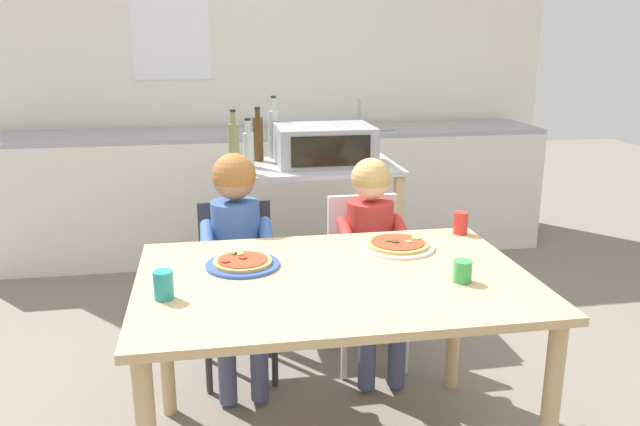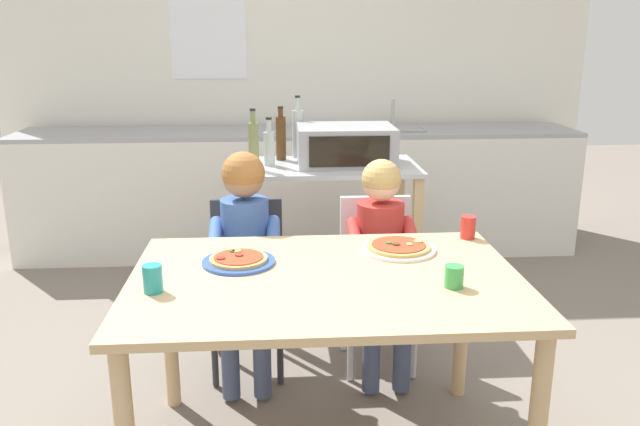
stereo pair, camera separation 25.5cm
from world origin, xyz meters
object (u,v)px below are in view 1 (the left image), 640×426
Objects in this scene: bottle_clear_vinegar at (234,146)px; dining_chair_left at (237,276)px; dining_chair_right at (366,267)px; drinking_cup_red at (461,223)px; bottle_slim_sauce at (248,148)px; child_in_blue_striped_shirt at (237,242)px; drinking_cup_green at (462,271)px; kitchen_island_cart at (309,214)px; pizza_plate_blue_rimmed at (243,263)px; drinking_cup_teal at (164,285)px; dining_table at (334,300)px; pizza_plate_white at (398,245)px; toaster_oven at (324,145)px; bottle_brown_beer at (258,138)px; child_in_red_shirt at (373,241)px; bottle_squat_spirits at (274,133)px.

dining_chair_left is (-0.03, -0.55, -0.53)m from bottle_clear_vinegar.
dining_chair_right is 8.47× the size of drinking_cup_red.
bottle_slim_sauce is 1.33m from drinking_cup_red.
child_in_blue_striped_shirt is 1.08m from drinking_cup_green.
dining_chair_right is at bearing 0.92° from dining_chair_left.
child_in_blue_striped_shirt is (-0.45, -0.77, 0.11)m from kitchen_island_cart.
drinking_cup_teal reaches higher than pizza_plate_blue_rimmed.
dining_table is 0.42m from pizza_plate_white.
toaster_oven is at bearing 62.09° from drinking_cup_teal.
drinking_cup_teal is (-0.90, -0.88, 0.32)m from dining_chair_right.
pizza_plate_white is at bearing -71.18° from bottle_brown_beer.
toaster_oven is 5.61× the size of drinking_cup_red.
drinking_cup_red is (0.50, -1.02, 0.22)m from kitchen_island_cart.
dining_chair_left is at bearing -179.08° from dining_chair_right.
child_in_blue_striped_shirt reaches higher than dining_chair_right.
child_in_blue_striped_shirt is (-0.54, -0.78, -0.29)m from toaster_oven.
bottle_brown_beer is 0.22× the size of dining_table.
bottle_clear_vinegar is at bearing 86.98° from dining_chair_left.
child_in_blue_striped_shirt is at bearing 89.96° from pizza_plate_blue_rimmed.
pizza_plate_white is at bearing -89.97° from dining_chair_right.
kitchen_island_cart is 12.88× the size of drinking_cup_green.
drinking_cup_green is at bearing -17.17° from dining_table.
bottle_clear_vinegar is at bearing 135.26° from drinking_cup_red.
drinking_cup_green is (0.21, -1.55, -0.19)m from toaster_oven.
dining_chair_right is at bearing 44.54° from pizza_plate_blue_rimmed.
toaster_oven is at bearing 96.59° from child_in_red_shirt.
child_in_blue_striped_shirt reaches higher than child_in_red_shirt.
dining_chair_left is 2.74× the size of pizza_plate_white.
bottle_brown_beer is 1.13× the size of pizza_plate_blue_rimmed.
child_in_red_shirt is 0.81m from pizza_plate_blue_rimmed.
dining_table is at bearing -98.85° from toaster_oven.
dining_table is 14.62× the size of drinking_cup_red.
kitchen_island_cart is 0.80m from dining_chair_left.
kitchen_island_cart is at bearing 100.79° from drinking_cup_green.
pizza_plate_blue_rimmed is at bearing -113.03° from toaster_oven.
bottle_clear_vinegar is at bearing -167.42° from toaster_oven.
bottle_clear_vinegar reaches higher than pizza_plate_white.
toaster_oven is at bearing 111.79° from drinking_cup_red.
child_in_blue_striped_shirt is 13.74× the size of drinking_cup_green.
toaster_oven is 0.52m from bottle_clear_vinegar.
bottle_squat_spirits reaches higher than toaster_oven.
bottle_brown_beer is 3.24× the size of drinking_cup_red.
bottle_brown_beer is 1.05× the size of pizza_plate_white.
toaster_oven is 1.82× the size of pizza_plate_white.
drinking_cup_teal is (-0.55, -1.77, -0.22)m from bottle_squat_spirits.
child_in_blue_striped_shirt reaches higher than pizza_plate_white.
toaster_oven is at bearing 81.15° from dining_table.
bottle_clear_vinegar reaches higher than dining_chair_left.
toaster_oven reaches higher than dining_chair_right.
dining_chair_left is 0.67m from pizza_plate_blue_rimmed.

